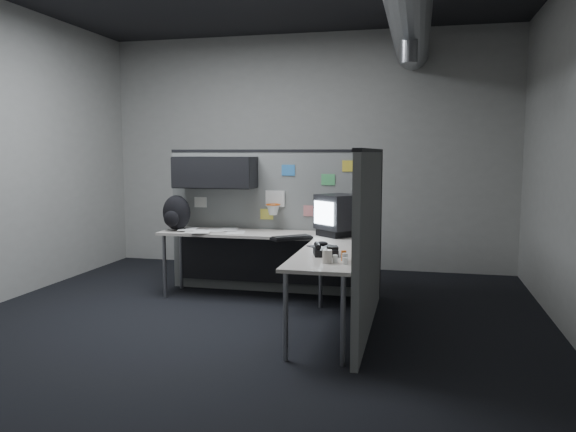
% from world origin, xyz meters
% --- Properties ---
extents(room, '(5.62, 5.62, 3.22)m').
position_xyz_m(room, '(0.56, 0.00, 2.10)').
color(room, black).
rests_on(room, ground).
extents(partition_back, '(2.44, 0.42, 1.63)m').
position_xyz_m(partition_back, '(-0.25, 1.23, 1.00)').
color(partition_back, slate).
rests_on(partition_back, ground).
extents(partition_right, '(0.07, 2.23, 1.63)m').
position_xyz_m(partition_right, '(1.10, 0.22, 0.82)').
color(partition_right, slate).
rests_on(partition_right, ground).
extents(desk, '(2.31, 2.11, 0.73)m').
position_xyz_m(desk, '(0.15, 0.70, 0.61)').
color(desk, beige).
rests_on(desk, ground).
extents(monitor, '(0.53, 0.53, 0.43)m').
position_xyz_m(monitor, '(0.72, 0.94, 0.95)').
color(monitor, black).
rests_on(monitor, desk).
extents(keyboard, '(0.41, 0.39, 0.04)m').
position_xyz_m(keyboard, '(0.30, 0.58, 0.75)').
color(keyboard, black).
rests_on(keyboard, desk).
extents(mouse, '(0.30, 0.30, 0.05)m').
position_xyz_m(mouse, '(0.66, 0.23, 0.75)').
color(mouse, black).
rests_on(mouse, desk).
extents(phone, '(0.25, 0.26, 0.10)m').
position_xyz_m(phone, '(0.76, -0.20, 0.77)').
color(phone, black).
rests_on(phone, desk).
extents(bottles, '(0.13, 0.18, 0.08)m').
position_xyz_m(bottles, '(0.95, -0.47, 0.77)').
color(bottles, silver).
rests_on(bottles, desk).
extents(cup, '(0.08, 0.08, 0.11)m').
position_xyz_m(cup, '(0.84, -0.53, 0.78)').
color(cup, beige).
rests_on(cup, desk).
extents(papers, '(0.82, 0.58, 0.02)m').
position_xyz_m(papers, '(-0.70, 0.94, 0.74)').
color(papers, white).
rests_on(papers, desk).
extents(backpack, '(0.38, 0.38, 0.39)m').
position_xyz_m(backpack, '(-1.11, 0.95, 0.92)').
color(backpack, black).
rests_on(backpack, desk).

